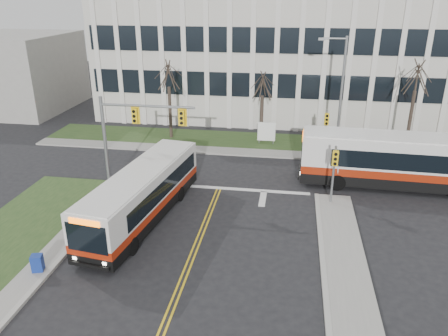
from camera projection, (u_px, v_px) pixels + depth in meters
ground at (192, 256)px, 21.74m from camera, size 120.00×120.00×0.00m
sidewalk_west at (1, 307)px, 18.15m from camera, size 1.20×26.00×0.14m
sidewalk_cross at (295, 155)px, 34.90m from camera, size 44.00×1.60×0.14m
building_lawn at (295, 144)px, 37.46m from camera, size 44.00×5.00×0.12m
office_building at (300, 54)px, 46.19m from camera, size 40.00×16.00×12.00m
building_annex at (12, 72)px, 47.75m from camera, size 12.00×12.00×8.00m
mast_arm_signal at (129, 128)px, 27.49m from camera, size 6.11×0.38×6.20m
signal_pole_near at (334, 167)px, 26.07m from camera, size 0.34×0.39×3.80m
signal_pole_far at (326, 126)px, 33.84m from camera, size 0.34×0.39×3.80m
streetlight at (339, 90)px, 33.43m from camera, size 2.15×0.25×9.20m
directory_sign at (266, 132)px, 36.94m from camera, size 1.50×0.12×2.00m
tree_left at (168, 76)px, 36.98m from camera, size 1.80×1.80×7.70m
tree_mid at (263, 86)px, 36.25m from camera, size 1.80×1.80×6.82m
tree_right at (417, 79)px, 33.95m from camera, size 1.80×1.80×8.25m
bus_main at (143, 196)px, 24.78m from camera, size 3.88×11.33×2.96m
bus_cross at (403, 163)px, 28.75m from camera, size 13.28×3.37×3.51m
newspaper_box_blue at (38, 264)px, 20.31m from camera, size 0.60×0.57×0.95m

